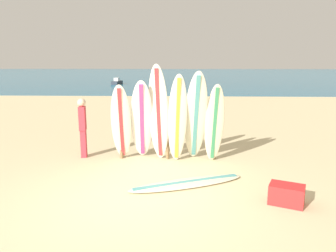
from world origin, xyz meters
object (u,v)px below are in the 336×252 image
cooler_box (287,194)px  surfboard_leaning_far_left (121,124)px  small_boat_offshore (117,82)px  surfboard_leaning_left (142,121)px  surfboard_leaning_center_left (159,114)px  surfboard_leaning_right (214,124)px  beachgoer_standing (83,125)px  surfboard_leaning_center_right (196,118)px  surfboard_rack (168,134)px  surfboard_lying_on_sand (187,183)px  surfboard_leaning_center (177,120)px

cooler_box → surfboard_leaning_far_left: bearing=170.0°
surfboard_leaning_far_left → small_boat_offshore: (-5.60, 27.93, -0.76)m
surfboard_leaning_left → surfboard_leaning_center_left: surfboard_leaning_center_left is taller
surfboard_leaning_right → beachgoer_standing: 3.47m
surfboard_leaning_center_right → surfboard_rack: bearing=154.7°
surfboard_leaning_center_left → surfboard_leaning_center_right: size_ratio=1.06×
small_boat_offshore → surfboard_leaning_right: bearing=-74.1°
surfboard_rack → surfboard_lying_on_sand: surfboard_rack is taller
surfboard_leaning_center_left → surfboard_leaning_center: surfboard_leaning_center_left is taller
surfboard_leaning_far_left → surfboard_leaning_left: bearing=12.0°
beachgoer_standing → small_boat_offshore: size_ratio=0.72×
surfboard_leaning_center → beachgoer_standing: (-2.52, 0.53, -0.26)m
surfboard_leaning_right → beachgoer_standing: size_ratio=1.28×
surfboard_leaning_center_left → surfboard_lying_on_sand: bearing=-65.0°
surfboard_rack → small_boat_offshore: 28.38m
surfboard_leaning_far_left → surfboard_lying_on_sand: bearing=-41.6°
surfboard_lying_on_sand → small_boat_offshore: (-7.23, 29.37, 0.22)m
surfboard_rack → cooler_box: surfboard_rack is taller
cooler_box → surfboard_leaning_left: bearing=164.3°
surfboard_leaning_center_right → surfboard_leaning_right: surfboard_leaning_center_right is taller
surfboard_leaning_center_left → surfboard_leaning_right: (1.39, 0.01, -0.24)m
surfboard_leaning_right → surfboard_leaning_center_right: bearing=-177.0°
surfboard_leaning_left → surfboard_leaning_right: 1.82m
surfboard_leaning_center_left → small_boat_offshore: (-6.54, 27.89, -0.99)m
surfboard_leaning_center → surfboard_leaning_center_right: surfboard_leaning_center_right is taller
surfboard_leaning_center → surfboard_leaning_center_right: (0.45, 0.11, 0.04)m
surfboard_leaning_center → beachgoer_standing: 2.59m
surfboard_leaning_far_left → cooler_box: size_ratio=3.39×
surfboard_leaning_center_right → surfboard_leaning_far_left: bearing=-179.3°
surfboard_lying_on_sand → cooler_box: (1.78, -0.86, 0.14)m
surfboard_leaning_center_right → small_boat_offshore: (-7.46, 27.90, -0.92)m
surfboard_leaning_center_left → surfboard_leaning_center: (0.47, -0.12, -0.11)m
surfboard_leaning_center_left → surfboard_leaning_far_left: bearing=-177.8°
surfboard_lying_on_sand → cooler_box: bearing=-25.7°
surfboard_leaning_center_right → surfboard_leaning_center: bearing=-166.5°
surfboard_leaning_center_left → surfboard_leaning_center_right: 0.93m
surfboard_leaning_left → surfboard_leaning_center: size_ratio=0.94×
surfboard_leaning_center_right → beachgoer_standing: 3.02m
surfboard_leaning_center_right → beachgoer_standing: (-2.97, 0.42, -0.30)m
surfboard_leaning_far_left → cooler_box: 4.19m
surfboard_leaning_center_right → surfboard_lying_on_sand: size_ratio=0.91×
surfboard_rack → surfboard_leaning_center: size_ratio=1.12×
surfboard_leaning_center_left → beachgoer_standing: size_ratio=1.57×
surfboard_leaning_center → surfboard_lying_on_sand: 1.76m
surfboard_rack → surfboard_leaning_center_left: bearing=-122.8°
surfboard_leaning_center → surfboard_leaning_right: bearing=8.3°
surfboard_leaning_center_right → beachgoer_standing: surfboard_leaning_center_right is taller
surfboard_rack → cooler_box: (2.26, -2.66, -0.50)m
surfboard_leaning_center_left → surfboard_leaning_right: surfboard_leaning_center_left is taller
surfboard_leaning_left → surfboard_leaning_center_right: size_ratio=0.91×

